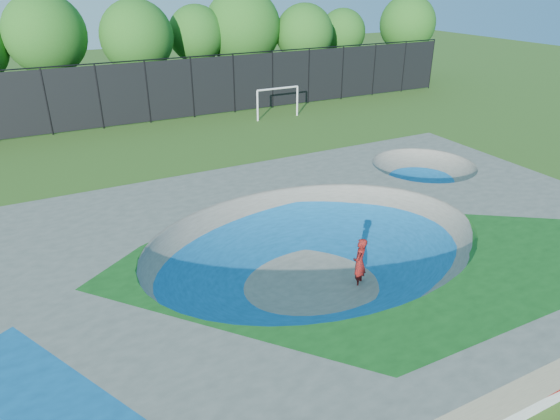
{
  "coord_description": "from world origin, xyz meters",
  "views": [
    {
      "loc": [
        -7.22,
        -11.55,
        8.84
      ],
      "look_at": [
        0.3,
        3.0,
        1.1
      ],
      "focal_mm": 32.0,
      "sensor_mm": 36.0,
      "label": 1
    }
  ],
  "objects": [
    {
      "name": "skater",
      "position": [
        1.0,
        -0.98,
        0.82
      ],
      "size": [
        0.72,
        0.68,
        1.65
      ],
      "primitive_type": "imported",
      "rotation": [
        0.0,
        0.0,
        3.82
      ],
      "color": "red",
      "rests_on": "ground"
    },
    {
      "name": "skate_deck",
      "position": [
        0.0,
        0.0,
        0.75
      ],
      "size": [
        22.0,
        14.0,
        1.5
      ],
      "primitive_type": "cube",
      "color": "gray",
      "rests_on": "ground"
    },
    {
      "name": "ground",
      "position": [
        0.0,
        0.0,
        0.0
      ],
      "size": [
        120.0,
        120.0,
        0.0
      ],
      "primitive_type": "plane",
      "color": "#305517",
      "rests_on": "ground"
    },
    {
      "name": "skateboard",
      "position": [
        1.0,
        -0.98,
        0.03
      ],
      "size": [
        0.69,
        0.72,
        0.05
      ],
      "primitive_type": "cube",
      "rotation": [
        0.0,
        0.0,
        0.83
      ],
      "color": "black",
      "rests_on": "ground"
    },
    {
      "name": "treeline",
      "position": [
        3.38,
        26.09,
        4.88
      ],
      "size": [
        53.0,
        7.05,
        8.08
      ],
      "color": "#412A20",
      "rests_on": "ground"
    },
    {
      "name": "soccer_goal",
      "position": [
        7.98,
        18.19,
        1.43
      ],
      "size": [
        3.12,
        0.12,
        2.06
      ],
      "color": "silver",
      "rests_on": "ground"
    },
    {
      "name": "fence",
      "position": [
        0.0,
        21.0,
        2.1
      ],
      "size": [
        48.09,
        0.09,
        4.04
      ],
      "color": "black",
      "rests_on": "ground"
    }
  ]
}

